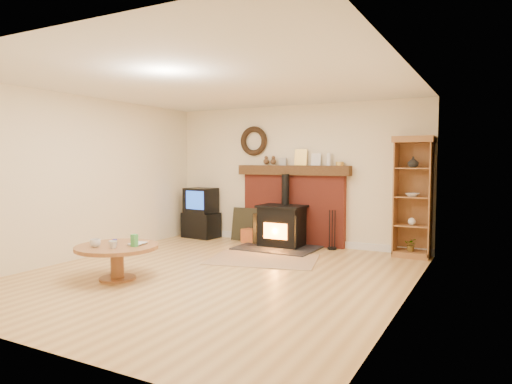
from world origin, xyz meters
The scene contains 11 objects.
ground centered at (0.00, 0.00, 0.00)m, with size 5.50×5.50×0.00m, color tan.
room_shell centered at (-0.02, 0.09, 1.72)m, with size 5.02×5.52×2.61m.
chimney_breast centered at (0.00, 2.67, 0.80)m, with size 2.20×0.22×1.78m.
wood_stove centered at (-0.06, 2.28, 0.37)m, with size 1.40×1.00×1.32m.
area_rug centered at (0.13, 1.19, 0.01)m, with size 1.68×1.15×0.01m, color brown.
tv_unit centered at (-1.95, 2.47, 0.48)m, with size 0.73×0.55×1.01m.
curio_cabinet centered at (2.17, 2.55, 0.98)m, with size 0.63×0.45×1.96m.
firelog_box centered at (-0.70, 2.40, 0.13)m, with size 0.42×0.26×0.26m, color gold.
leaning_painting centered at (-0.98, 2.55, 0.32)m, with size 0.54×0.03×0.65m, color black.
fire_tools centered at (0.83, 2.50, 0.13)m, with size 0.16×0.16×0.70m.
coffee_table centered at (-1.03, -0.79, 0.37)m, with size 1.08×1.08×0.62m.
Camera 1 is at (3.39, -5.16, 1.58)m, focal length 32.00 mm.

